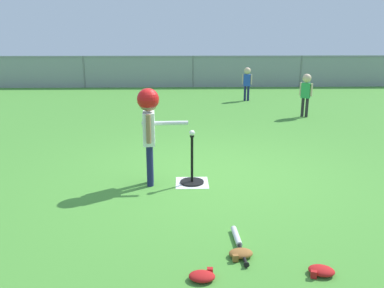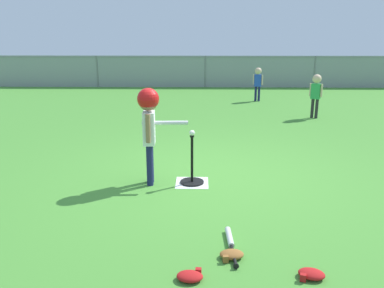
{
  "view_description": "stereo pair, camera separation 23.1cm",
  "coord_description": "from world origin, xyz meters",
  "px_view_note": "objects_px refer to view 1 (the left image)",
  "views": [
    {
      "loc": [
        -0.44,
        -5.33,
        1.97
      ],
      "look_at": [
        -0.3,
        -0.29,
        0.55
      ],
      "focal_mm": 37.16,
      "sensor_mm": 36.0,
      "label": 1
    },
    {
      "loc": [
        -0.2,
        -5.33,
        1.97
      ],
      "look_at": [
        -0.3,
        -0.29,
        0.55
      ],
      "focal_mm": 37.16,
      "sensor_mm": 36.0,
      "label": 2
    }
  ],
  "objects_px": {
    "glove_tossed_aside": "(321,271)",
    "fielder_deep_left": "(306,89)",
    "batter_child": "(149,117)",
    "glove_by_plate": "(241,254)",
    "batting_tee": "(192,176)",
    "spare_bat_silver": "(238,240)",
    "baseball_on_tee": "(192,133)",
    "glove_near_bats": "(202,276)",
    "fielder_deep_center": "(247,79)"
  },
  "relations": [
    {
      "from": "glove_by_plate",
      "to": "baseball_on_tee",
      "type": "bearing_deg",
      "value": 101.95
    },
    {
      "from": "baseball_on_tee",
      "to": "batter_child",
      "type": "distance_m",
      "value": 0.6
    },
    {
      "from": "fielder_deep_left",
      "to": "glove_tossed_aside",
      "type": "bearing_deg",
      "value": -105.54
    },
    {
      "from": "spare_bat_silver",
      "to": "glove_by_plate",
      "type": "distance_m",
      "value": 0.26
    },
    {
      "from": "spare_bat_silver",
      "to": "fielder_deep_center",
      "type": "bearing_deg",
      "value": 80.4
    },
    {
      "from": "baseball_on_tee",
      "to": "glove_near_bats",
      "type": "height_order",
      "value": "baseball_on_tee"
    },
    {
      "from": "fielder_deep_center",
      "to": "glove_by_plate",
      "type": "distance_m",
      "value": 8.68
    },
    {
      "from": "baseball_on_tee",
      "to": "fielder_deep_left",
      "type": "height_order",
      "value": "fielder_deep_left"
    },
    {
      "from": "fielder_deep_left",
      "to": "batting_tee",
      "type": "bearing_deg",
      "value": -123.33
    },
    {
      "from": "glove_near_bats",
      "to": "glove_tossed_aside",
      "type": "xyz_separation_m",
      "value": [
        1.01,
        0.05,
        0.0
      ]
    },
    {
      "from": "baseball_on_tee",
      "to": "spare_bat_silver",
      "type": "height_order",
      "value": "baseball_on_tee"
    },
    {
      "from": "batting_tee",
      "to": "fielder_deep_center",
      "type": "relative_size",
      "value": 0.68
    },
    {
      "from": "baseball_on_tee",
      "to": "fielder_deep_center",
      "type": "distance_m",
      "value": 6.93
    },
    {
      "from": "batting_tee",
      "to": "baseball_on_tee",
      "type": "bearing_deg",
      "value": 0.0
    },
    {
      "from": "batter_child",
      "to": "fielder_deep_left",
      "type": "distance_m",
      "value": 5.5
    },
    {
      "from": "batting_tee",
      "to": "batter_child",
      "type": "bearing_deg",
      "value": -177.23
    },
    {
      "from": "fielder_deep_left",
      "to": "spare_bat_silver",
      "type": "distance_m",
      "value": 6.41
    },
    {
      "from": "spare_bat_silver",
      "to": "batting_tee",
      "type": "bearing_deg",
      "value": 104.08
    },
    {
      "from": "glove_near_bats",
      "to": "glove_by_plate",
      "type": "bearing_deg",
      "value": 42.62
    },
    {
      "from": "glove_by_plate",
      "to": "glove_tossed_aside",
      "type": "height_order",
      "value": "same"
    },
    {
      "from": "baseball_on_tee",
      "to": "fielder_deep_center",
      "type": "height_order",
      "value": "fielder_deep_center"
    },
    {
      "from": "fielder_deep_left",
      "to": "glove_near_bats",
      "type": "xyz_separation_m",
      "value": [
        -2.8,
        -6.49,
        -0.63
      ]
    },
    {
      "from": "glove_by_plate",
      "to": "batting_tee",
      "type": "bearing_deg",
      "value": 101.95
    },
    {
      "from": "fielder_deep_center",
      "to": "glove_tossed_aside",
      "type": "bearing_deg",
      "value": -94.98
    },
    {
      "from": "batter_child",
      "to": "glove_by_plate",
      "type": "bearing_deg",
      "value": -62.63
    },
    {
      "from": "glove_by_plate",
      "to": "glove_near_bats",
      "type": "relative_size",
      "value": 1.0
    },
    {
      "from": "spare_bat_silver",
      "to": "baseball_on_tee",
      "type": "bearing_deg",
      "value": 104.08
    },
    {
      "from": "fielder_deep_center",
      "to": "spare_bat_silver",
      "type": "distance_m",
      "value": 8.43
    },
    {
      "from": "glove_near_bats",
      "to": "glove_tossed_aside",
      "type": "relative_size",
      "value": 0.9
    },
    {
      "from": "batting_tee",
      "to": "batter_child",
      "type": "relative_size",
      "value": 0.51
    },
    {
      "from": "batter_child",
      "to": "fielder_deep_center",
      "type": "distance_m",
      "value": 7.12
    },
    {
      "from": "baseball_on_tee",
      "to": "fielder_deep_left",
      "type": "relative_size",
      "value": 0.07
    },
    {
      "from": "fielder_deep_left",
      "to": "glove_near_bats",
      "type": "height_order",
      "value": "fielder_deep_left"
    },
    {
      "from": "glove_tossed_aside",
      "to": "baseball_on_tee",
      "type": "bearing_deg",
      "value": 115.73
    },
    {
      "from": "baseball_on_tee",
      "to": "glove_by_plate",
      "type": "bearing_deg",
      "value": -78.05
    },
    {
      "from": "fielder_deep_left",
      "to": "glove_near_bats",
      "type": "distance_m",
      "value": 7.1
    },
    {
      "from": "fielder_deep_center",
      "to": "fielder_deep_left",
      "type": "distance_m",
      "value": 2.6
    },
    {
      "from": "batting_tee",
      "to": "glove_near_bats",
      "type": "relative_size",
      "value": 2.88
    },
    {
      "from": "glove_tossed_aside",
      "to": "fielder_deep_left",
      "type": "bearing_deg",
      "value": 74.46
    },
    {
      "from": "baseball_on_tee",
      "to": "glove_by_plate",
      "type": "height_order",
      "value": "baseball_on_tee"
    },
    {
      "from": "fielder_deep_left",
      "to": "glove_near_bats",
      "type": "relative_size",
      "value": 4.47
    },
    {
      "from": "batter_child",
      "to": "fielder_deep_left",
      "type": "xyz_separation_m",
      "value": [
        3.38,
        4.32,
        -0.26
      ]
    },
    {
      "from": "batter_child",
      "to": "fielder_deep_center",
      "type": "relative_size",
      "value": 1.32
    },
    {
      "from": "batting_tee",
      "to": "fielder_deep_left",
      "type": "xyz_separation_m",
      "value": [
        2.83,
        4.3,
        0.56
      ]
    },
    {
      "from": "spare_bat_silver",
      "to": "glove_tossed_aside",
      "type": "xyz_separation_m",
      "value": [
        0.63,
        -0.54,
        0.01
      ]
    },
    {
      "from": "fielder_deep_center",
      "to": "spare_bat_silver",
      "type": "xyz_separation_m",
      "value": [
        -1.4,
        -8.29,
        -0.6
      ]
    },
    {
      "from": "fielder_deep_center",
      "to": "glove_tossed_aside",
      "type": "relative_size",
      "value": 3.85
    },
    {
      "from": "glove_by_plate",
      "to": "batter_child",
      "type": "bearing_deg",
      "value": 117.37
    },
    {
      "from": "fielder_deep_left",
      "to": "glove_by_plate",
      "type": "bearing_deg",
      "value": -111.57
    },
    {
      "from": "batter_child",
      "to": "glove_by_plate",
      "type": "distance_m",
      "value": 2.24
    }
  ]
}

